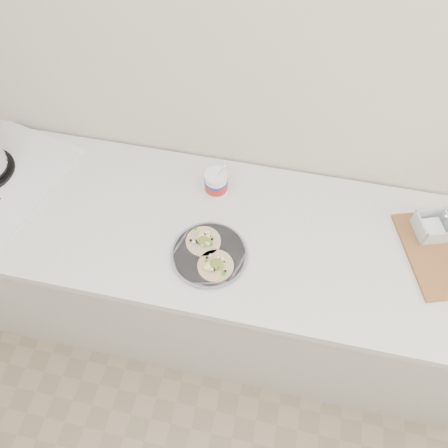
# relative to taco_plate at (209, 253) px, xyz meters

# --- Properties ---
(counter) EXTENTS (2.44, 0.66, 0.90)m
(counter) POSITION_rel_taco_plate_xyz_m (-0.02, 0.13, -0.47)
(counter) COLOR beige
(counter) RESTS_ON ground
(taco_plate) EXTENTS (0.26, 0.26, 0.04)m
(taco_plate) POSITION_rel_taco_plate_xyz_m (0.00, 0.00, 0.00)
(taco_plate) COLOR slate
(taco_plate) RESTS_ON counter
(tub) EXTENTS (0.09, 0.09, 0.20)m
(tub) POSITION_rel_taco_plate_xyz_m (-0.04, 0.28, 0.05)
(tub) COLOR white
(tub) RESTS_ON counter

